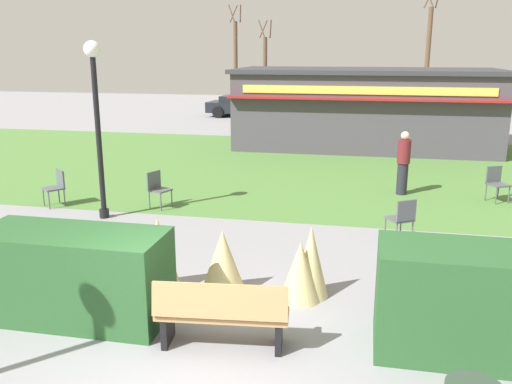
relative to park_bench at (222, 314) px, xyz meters
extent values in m
plane|color=gray|center=(-0.33, -0.49, -0.48)|extent=(80.00, 80.00, 0.00)
cube|color=#4C7A38|center=(-0.33, 11.36, -0.48)|extent=(36.00, 12.00, 0.01)
cube|color=tan|center=(-0.01, 0.07, -0.03)|extent=(1.74, 0.66, 0.06)
cube|color=tan|center=(0.02, -0.15, 0.25)|extent=(1.70, 0.30, 0.44)
cube|color=black|center=(-0.73, -0.01, -0.26)|extent=(0.13, 0.45, 0.45)
cube|color=black|center=(0.72, 0.14, -0.26)|extent=(0.13, 0.45, 0.45)
cube|color=tan|center=(-0.81, -0.02, 0.09)|extent=(0.11, 0.44, 0.06)
cube|color=tan|center=(0.80, 0.15, 0.09)|extent=(0.11, 0.44, 0.06)
cube|color=#28562B|center=(-2.29, 0.39, 0.16)|extent=(2.68, 1.10, 1.29)
cube|color=#28562B|center=(3.07, 0.53, 0.21)|extent=(2.31, 1.10, 1.39)
cone|color=#D1BC7F|center=(-1.45, 1.54, 0.12)|extent=(0.69, 0.69, 1.19)
cone|color=#D1BC7F|center=(0.95, 1.77, 0.09)|extent=(0.56, 0.56, 1.14)
cone|color=#D1BC7F|center=(0.80, 1.61, -0.01)|extent=(0.64, 0.64, 0.94)
cone|color=#D1BC7F|center=(-0.42, 1.63, 0.03)|extent=(0.72, 0.72, 1.03)
cylinder|color=black|center=(-4.14, 4.89, -0.38)|extent=(0.22, 0.22, 0.20)
cylinder|color=black|center=(-4.14, 4.89, 1.32)|extent=(0.12, 0.12, 3.60)
sphere|color=white|center=(-4.14, 4.89, 3.28)|extent=(0.36, 0.36, 0.36)
cube|color=#47424C|center=(1.54, 15.84, 0.96)|extent=(9.79, 4.46, 2.89)
cube|color=#333338|center=(1.54, 15.84, 2.49)|extent=(10.09, 4.76, 0.16)
cube|color=maroon|center=(1.54, 13.43, 1.60)|extent=(9.89, 0.36, 0.08)
cube|color=#D8CC4C|center=(1.54, 13.59, 1.89)|extent=(8.81, 0.04, 0.28)
cube|color=#4C5156|center=(-5.78, 5.51, -0.03)|extent=(0.62, 0.62, 0.04)
cube|color=#4C5156|center=(-5.66, 5.66, 0.19)|extent=(0.37, 0.31, 0.44)
cylinder|color=#4C5156|center=(-6.05, 5.48, -0.26)|extent=(0.03, 0.03, 0.45)
cylinder|color=#4C5156|center=(-5.75, 5.24, -0.26)|extent=(0.03, 0.03, 0.45)
cylinder|color=#4C5156|center=(-5.81, 5.77, -0.26)|extent=(0.03, 0.03, 0.45)
cylinder|color=#4C5156|center=(-5.52, 5.54, -0.26)|extent=(0.03, 0.03, 0.45)
cube|color=#4C5156|center=(5.00, 8.13, -0.03)|extent=(0.60, 0.60, 0.04)
cube|color=#4C5156|center=(4.91, 8.31, 0.19)|extent=(0.41, 0.24, 0.44)
cylinder|color=#4C5156|center=(4.92, 7.88, -0.26)|extent=(0.03, 0.03, 0.45)
cylinder|color=#4C5156|center=(5.26, 8.06, -0.26)|extent=(0.03, 0.03, 0.45)
cylinder|color=#4C5156|center=(4.75, 8.21, -0.26)|extent=(0.03, 0.03, 0.45)
cylinder|color=#4C5156|center=(5.08, 8.39, -0.26)|extent=(0.03, 0.03, 0.45)
cube|color=#4C5156|center=(-3.15, 5.90, -0.03)|extent=(0.57, 0.57, 0.04)
cube|color=#4C5156|center=(-3.34, 5.97, 0.19)|extent=(0.20, 0.42, 0.44)
cylinder|color=#4C5156|center=(-3.05, 5.65, -0.26)|extent=(0.03, 0.03, 0.45)
cylinder|color=#4C5156|center=(-2.91, 6.00, -0.26)|extent=(0.03, 0.03, 0.45)
cylinder|color=#4C5156|center=(-3.40, 5.79, -0.26)|extent=(0.03, 0.03, 0.45)
cylinder|color=#4C5156|center=(-3.26, 6.14, -0.26)|extent=(0.03, 0.03, 0.45)
cube|color=#4C5156|center=(2.42, 4.68, -0.03)|extent=(0.61, 0.61, 0.04)
cube|color=#4C5156|center=(2.53, 4.52, 0.19)|extent=(0.39, 0.28, 0.44)
cylinder|color=#4C5156|center=(2.47, 4.95, -0.26)|extent=(0.03, 0.03, 0.45)
cylinder|color=#4C5156|center=(2.16, 4.74, -0.26)|extent=(0.03, 0.03, 0.45)
cylinder|color=#4C5156|center=(2.68, 4.63, -0.26)|extent=(0.03, 0.03, 0.45)
cylinder|color=#4C5156|center=(2.37, 4.42, -0.26)|extent=(0.03, 0.03, 0.45)
cylinder|color=#23232D|center=(2.67, 8.43, -0.06)|extent=(0.28, 0.28, 0.85)
cylinder|color=maroon|center=(2.67, 8.43, 0.68)|extent=(0.34, 0.34, 0.62)
sphere|color=beige|center=(2.67, 8.43, 1.10)|extent=(0.22, 0.22, 0.22)
cube|color=black|center=(-5.34, 24.60, 0.07)|extent=(4.31, 2.08, 0.60)
cube|color=black|center=(-5.49, 24.61, 0.50)|extent=(2.41, 1.74, 0.44)
cylinder|color=black|center=(-3.98, 25.43, -0.16)|extent=(0.65, 0.26, 0.64)
cylinder|color=black|center=(-4.10, 23.59, -0.16)|extent=(0.65, 0.26, 0.64)
cylinder|color=black|center=(-6.57, 25.60, -0.16)|extent=(0.65, 0.26, 0.64)
cylinder|color=black|center=(-6.70, 23.77, -0.16)|extent=(0.65, 0.26, 0.64)
cube|color=#2D6638|center=(0.14, 24.60, 0.07)|extent=(4.25, 1.91, 0.60)
cube|color=black|center=(-0.01, 24.59, 0.50)|extent=(2.35, 1.64, 0.44)
cylinder|color=black|center=(1.42, 25.55, -0.16)|extent=(0.65, 0.24, 0.64)
cylinder|color=black|center=(1.47, 23.71, -0.16)|extent=(0.65, 0.24, 0.64)
cylinder|color=black|center=(-1.18, 25.48, -0.16)|extent=(0.65, 0.24, 0.64)
cylinder|color=black|center=(-1.14, 23.64, -0.16)|extent=(0.65, 0.24, 0.64)
cylinder|color=brown|center=(-5.05, 29.32, 1.80)|extent=(0.28, 0.28, 4.56)
cylinder|color=brown|center=(-4.71, 29.43, 4.58)|extent=(0.25, 0.58, 1.12)
cylinder|color=brown|center=(-5.22, 29.63, 4.58)|extent=(0.54, 0.36, 1.12)
cylinder|color=brown|center=(-5.22, 29.02, 4.58)|extent=(0.54, 0.35, 1.12)
cylinder|color=brown|center=(-7.27, 30.36, 2.32)|extent=(0.28, 0.28, 5.60)
cylinder|color=brown|center=(-6.94, 30.46, 5.62)|extent=(0.25, 0.58, 1.12)
cylinder|color=brown|center=(-7.45, 30.66, 5.62)|extent=(0.54, 0.36, 1.12)
cylinder|color=brown|center=(-7.44, 30.05, 5.62)|extent=(0.54, 0.35, 1.12)
cylinder|color=brown|center=(4.99, 28.51, 2.62)|extent=(0.28, 0.28, 6.20)
camera|label=1|loc=(1.70, -6.02, 3.25)|focal=37.84mm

